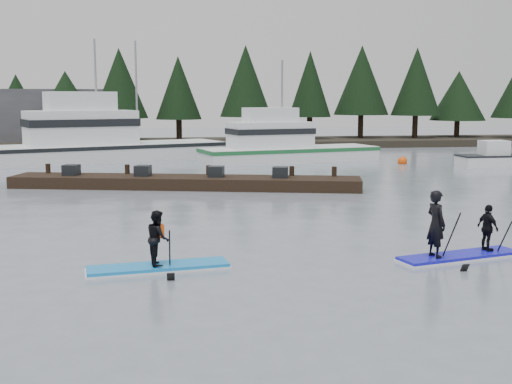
{
  "coord_description": "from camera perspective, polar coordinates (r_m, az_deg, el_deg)",
  "views": [
    {
      "loc": [
        -3.24,
        -14.7,
        4.13
      ],
      "look_at": [
        0.0,
        6.0,
        1.1
      ],
      "focal_mm": 45.0,
      "sensor_mm": 36.0,
      "label": 1
    }
  ],
  "objects": [
    {
      "name": "buoy_c",
      "position": [
        42.59,
        12.88,
        2.46
      ],
      "size": [
        0.62,
        0.62,
        0.62
      ],
      "primitive_type": "sphere",
      "color": "#E4470B",
      "rests_on": "ground"
    },
    {
      "name": "floating_dock",
      "position": [
        30.32,
        -6.36,
        0.87
      ],
      "size": [
        16.45,
        6.24,
        0.55
      ],
      "primitive_type": "cube",
      "rotation": [
        0.0,
        0.0,
        -0.25
      ],
      "color": "black",
      "rests_on": "ground"
    },
    {
      "name": "paddleboard_solo",
      "position": [
        15.85,
        -8.7,
        -5.17
      ],
      "size": [
        3.5,
        1.27,
        1.89
      ],
      "rotation": [
        0.0,
        0.0,
        0.13
      ],
      "color": "#1680D0",
      "rests_on": "ground"
    },
    {
      "name": "fishing_boat_medium",
      "position": [
        43.28,
        2.59,
        3.42
      ],
      "size": [
        12.45,
        6.05,
        7.48
      ],
      "rotation": [
        0.0,
        0.0,
        0.23
      ],
      "color": "white",
      "rests_on": "ground"
    },
    {
      "name": "paddleboard_duo",
      "position": [
        17.51,
        17.47,
        -3.69
      ],
      "size": [
        3.54,
        1.63,
        2.31
      ],
      "rotation": [
        0.0,
        0.0,
        0.24
      ],
      "color": "#1514BD",
      "rests_on": "ground"
    },
    {
      "name": "buoy_b",
      "position": [
        36.61,
        -10.48,
        1.61
      ],
      "size": [
        0.48,
        0.48,
        0.48
      ],
      "primitive_type": "sphere",
      "color": "#E4470B",
      "rests_on": "ground"
    },
    {
      "name": "ground",
      "position": [
        15.61,
        3.44,
        -7.13
      ],
      "size": [
        160.0,
        160.0,
        0.0
      ],
      "primitive_type": "plane",
      "color": "slate",
      "rests_on": "ground"
    },
    {
      "name": "fishing_boat_large",
      "position": [
        44.92,
        -13.49,
        3.58
      ],
      "size": [
        16.16,
        9.52,
        9.05
      ],
      "rotation": [
        0.0,
        0.0,
        0.36
      ],
      "color": "white",
      "rests_on": "ground"
    },
    {
      "name": "treeline",
      "position": [
        56.94,
        -5.63,
        4.03
      ],
      "size": [
        60.0,
        4.0,
        8.0
      ],
      "primitive_type": null,
      "color": "black",
      "rests_on": "ground"
    },
    {
      "name": "far_shore",
      "position": [
        56.92,
        -5.63,
        4.33
      ],
      "size": [
        70.0,
        8.0,
        0.6
      ],
      "primitive_type": "cube",
      "color": "#2D281E",
      "rests_on": "ground"
    },
    {
      "name": "skiff",
      "position": [
        42.96,
        21.4,
        2.62
      ],
      "size": [
        6.14,
        1.88,
        0.71
      ],
      "primitive_type": "cube",
      "rotation": [
        0.0,
        0.0,
        0.01
      ],
      "color": "white",
      "rests_on": "ground"
    },
    {
      "name": "waterfront_building",
      "position": [
        59.7,
        -19.4,
        6.2
      ],
      "size": [
        18.0,
        6.0,
        5.0
      ],
      "primitive_type": "cube",
      "color": "#4C4C51",
      "rests_on": "ground"
    }
  ]
}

